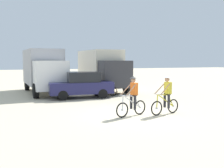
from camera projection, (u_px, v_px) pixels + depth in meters
ground_plane at (134, 114)px, 12.05m from camera, size 120.00×120.00×0.00m
box_truck_grey_hauler at (44, 69)px, 19.69m from camera, size 2.93×6.92×3.35m
box_truck_cream_rv at (102, 68)px, 21.30m from camera, size 2.69×6.86×3.35m
sedan_parked at (81, 85)px, 17.10m from camera, size 4.24×1.85×1.76m
cyclist_orange_shirt at (132, 98)px, 11.56m from camera, size 1.68×0.65×1.82m
cyclist_cowboy_hat at (166, 96)px, 11.93m from camera, size 1.70×0.58×1.82m
bicycle_spare at (107, 91)px, 17.61m from camera, size 1.69×0.60×0.97m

